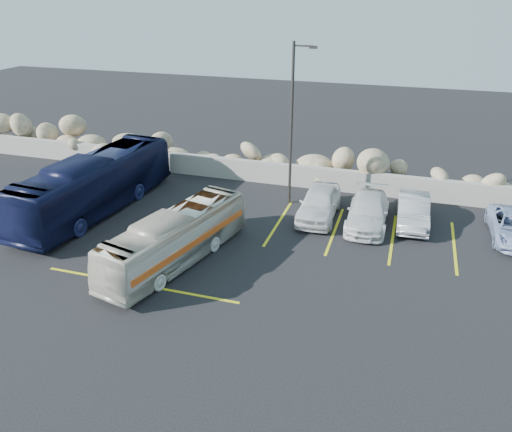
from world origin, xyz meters
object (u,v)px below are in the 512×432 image
(car_b, at_px, (413,211))
(car_c, at_px, (368,212))
(tour_coach, at_px, (95,184))
(vintage_bus, at_px, (176,238))
(car_a, at_px, (319,203))
(lamppost, at_px, (293,121))

(car_b, bearing_deg, car_c, -162.64)
(tour_coach, relative_size, car_c, 2.24)
(vintage_bus, relative_size, car_b, 1.90)
(car_b, bearing_deg, tour_coach, -170.54)
(vintage_bus, height_order, car_a, vintage_bus)
(vintage_bus, height_order, car_b, vintage_bus)
(tour_coach, distance_m, car_c, 13.28)
(lamppost, bearing_deg, tour_coach, -157.09)
(car_a, bearing_deg, tour_coach, -167.33)
(car_b, bearing_deg, car_a, -174.55)
(lamppost, distance_m, car_b, 7.13)
(vintage_bus, bearing_deg, lamppost, 81.45)
(tour_coach, xyz_separation_m, car_b, (15.06, 3.12, -0.74))
(tour_coach, height_order, car_a, tour_coach)
(car_a, bearing_deg, lamppost, 143.44)
(car_b, height_order, car_c, car_b)
(tour_coach, bearing_deg, car_a, 17.87)
(lamppost, distance_m, car_c, 5.64)
(tour_coach, distance_m, car_a, 11.01)
(car_b, bearing_deg, lamppost, 171.51)
(lamppost, height_order, car_a, lamppost)
(lamppost, relative_size, vintage_bus, 1.04)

